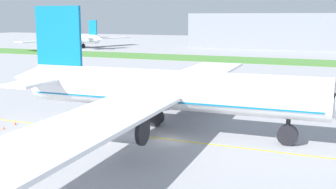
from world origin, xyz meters
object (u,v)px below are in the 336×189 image
(traffic_cone_port_wing, at_px, (15,123))
(traffic_cone_starboard_wing, at_px, (4,127))
(ground_crew_wingwalker_starboard, at_px, (112,118))
(ground_crew_wingwalker_port, at_px, (98,116))
(airliner_foreground, at_px, (165,91))
(parked_airliner_far_left, at_px, (77,38))
(service_truck_baggage_loader, at_px, (146,76))

(traffic_cone_port_wing, bearing_deg, traffic_cone_starboard_wing, -82.68)
(traffic_cone_starboard_wing, bearing_deg, ground_crew_wingwalker_starboard, 31.53)
(ground_crew_wingwalker_starboard, bearing_deg, traffic_cone_starboard_wing, -148.47)
(ground_crew_wingwalker_port, distance_m, ground_crew_wingwalker_starboard, 2.77)
(airliner_foreground, distance_m, ground_crew_wingwalker_starboard, 10.42)
(parked_airliner_far_left, bearing_deg, traffic_cone_port_wing, -59.01)
(service_truck_baggage_loader, bearing_deg, traffic_cone_starboard_wing, -90.71)
(airliner_foreground, distance_m, ground_crew_wingwalker_port, 12.92)
(ground_crew_wingwalker_starboard, relative_size, traffic_cone_starboard_wing, 2.95)
(ground_crew_wingwalker_port, bearing_deg, traffic_cone_starboard_wing, -141.70)
(traffic_cone_starboard_wing, bearing_deg, traffic_cone_port_wing, 97.32)
(airliner_foreground, height_order, ground_crew_wingwalker_port, airliner_foreground)
(ground_crew_wingwalker_port, height_order, traffic_cone_starboard_wing, ground_crew_wingwalker_port)
(ground_crew_wingwalker_starboard, height_order, traffic_cone_port_wing, ground_crew_wingwalker_starboard)
(airliner_foreground, xyz_separation_m, ground_crew_wingwalker_starboard, (-9.07, 0.88, -5.06))
(airliner_foreground, relative_size, ground_crew_wingwalker_starboard, 48.56)
(traffic_cone_starboard_wing, relative_size, parked_airliner_far_left, 0.01)
(traffic_cone_starboard_wing, bearing_deg, parked_airliner_far_left, 120.59)
(ground_crew_wingwalker_starboard, distance_m, traffic_cone_starboard_wing, 15.97)
(airliner_foreground, xyz_separation_m, traffic_cone_port_wing, (-23.03, -4.65, -5.82))
(ground_crew_wingwalker_port, distance_m, parked_airliner_far_left, 164.18)
(ground_crew_wingwalker_port, xyz_separation_m, traffic_cone_port_wing, (-11.19, -5.74, -0.76))
(ground_crew_wingwalker_port, height_order, traffic_cone_port_wing, ground_crew_wingwalker_port)
(ground_crew_wingwalker_port, height_order, parked_airliner_far_left, parked_airliner_far_left)
(ground_crew_wingwalker_port, xyz_separation_m, traffic_cone_starboard_wing, (-10.83, -8.55, -0.76))
(airliner_foreground, distance_m, parked_airliner_far_left, 172.11)
(airliner_foreground, height_order, traffic_cone_starboard_wing, airliner_foreground)
(traffic_cone_starboard_wing, height_order, parked_airliner_far_left, parked_airliner_far_left)
(ground_crew_wingwalker_starboard, bearing_deg, airliner_foreground, -5.52)
(airliner_foreground, distance_m, service_truck_baggage_loader, 46.60)
(ground_crew_wingwalker_starboard, distance_m, parked_airliner_far_left, 165.96)
(airliner_foreground, xyz_separation_m, service_truck_baggage_loader, (-22.07, 40.80, -4.40))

